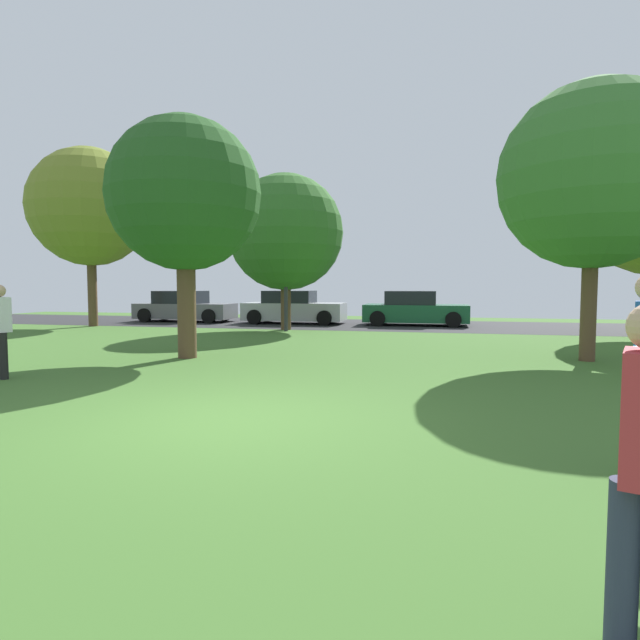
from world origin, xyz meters
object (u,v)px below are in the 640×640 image
oak_tree_center (593,177)px  birch_tree_lone (286,233)px  oak_tree_left (90,208)px  parked_car_silver (293,308)px  person_bystander (0,327)px  parked_car_green (415,310)px  street_lamp_post (286,270)px  parked_car_grey (184,308)px  oak_tree_right (185,195)px

oak_tree_center → birch_tree_lone: 10.91m
oak_tree_left → parked_car_silver: oak_tree_left is taller
person_bystander → oak_tree_left: bearing=49.7°
oak_tree_center → parked_car_green: oak_tree_center is taller
person_bystander → street_lamp_post: bearing=7.8°
parked_car_grey → person_bystander: bearing=-74.7°
parked_car_silver → street_lamp_post: 4.13m
street_lamp_post → parked_car_green: bearing=41.2°
oak_tree_left → person_bystander: size_ratio=4.24×
person_bystander → parked_car_green: (6.71, 14.39, -0.29)m
birch_tree_lone → person_bystander: bearing=-100.4°
oak_tree_left → birch_tree_lone: 8.37m
person_bystander → parked_car_silver: (1.42, 14.18, -0.29)m
person_bystander → parked_car_grey: size_ratio=0.38×
oak_tree_center → street_lamp_post: size_ratio=1.37×
oak_tree_center → birch_tree_lone: (-8.97, 6.20, -0.41)m
person_bystander → birch_tree_lone: bearing=9.4°
parked_car_green → person_bystander: bearing=-115.0°
oak_tree_center → oak_tree_left: size_ratio=0.84×
birch_tree_lone → person_bystander: birch_tree_lone is taller
parked_car_silver → parked_car_grey: bearing=179.9°
birch_tree_lone → oak_tree_right: 7.79m
oak_tree_right → parked_car_green: 12.48m
street_lamp_post → parked_car_silver: bearing=102.0°
oak_tree_center → parked_car_grey: size_ratio=1.35×
parked_car_grey → street_lamp_post: 7.34m
birch_tree_lone → street_lamp_post: birch_tree_lone is taller
oak_tree_right → street_lamp_post: bearing=88.1°
birch_tree_lone → street_lamp_post: size_ratio=1.31×
oak_tree_right → person_bystander: 4.75m
oak_tree_left → parked_car_green: 14.09m
birch_tree_lone → parked_car_grey: bearing=152.0°
oak_tree_left → parked_car_silver: size_ratio=1.64×
parked_car_silver → street_lamp_post: size_ratio=0.99×
oak_tree_left → street_lamp_post: (8.47, -0.40, -2.62)m
person_bystander → parked_car_grey: person_bystander is taller
parked_car_silver → street_lamp_post: (0.79, -3.74, 1.58)m
oak_tree_right → parked_car_green: size_ratio=1.28×
oak_tree_left → birch_tree_lone: (8.28, 0.21, -1.19)m
oak_tree_left → birch_tree_lone: size_ratio=1.24×
person_bystander → parked_car_grey: (-3.89, 14.19, -0.30)m
oak_tree_center → parked_car_grey: (-14.88, 9.33, -3.44)m
oak_tree_right → birch_tree_lone: bearing=89.7°
oak_tree_center → parked_car_green: size_ratio=1.42×
parked_car_green → oak_tree_left: bearing=-164.7°
birch_tree_lone → parked_car_green: birch_tree_lone is taller
person_bystander → parked_car_silver: 14.26m
oak_tree_left → street_lamp_post: bearing=-2.7°
parked_car_silver → parked_car_green: 5.30m
oak_tree_right → oak_tree_center: bearing=10.0°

